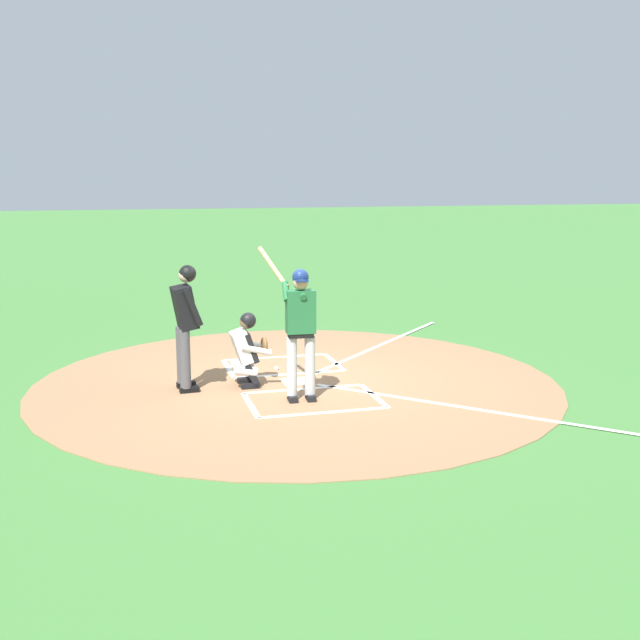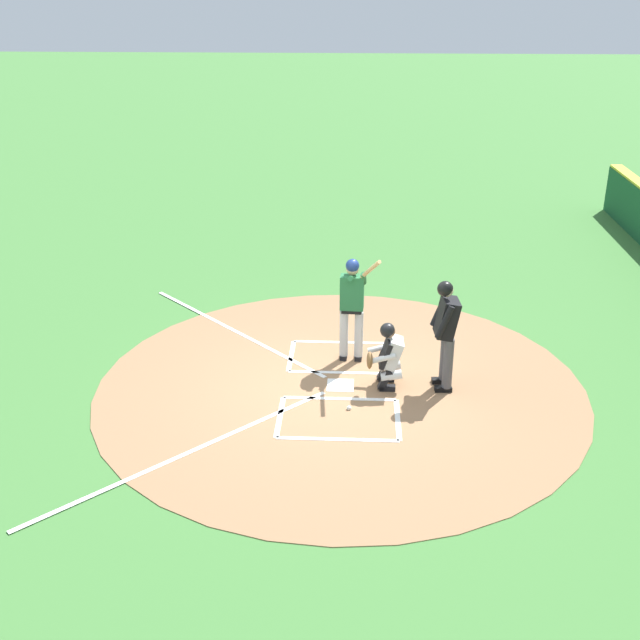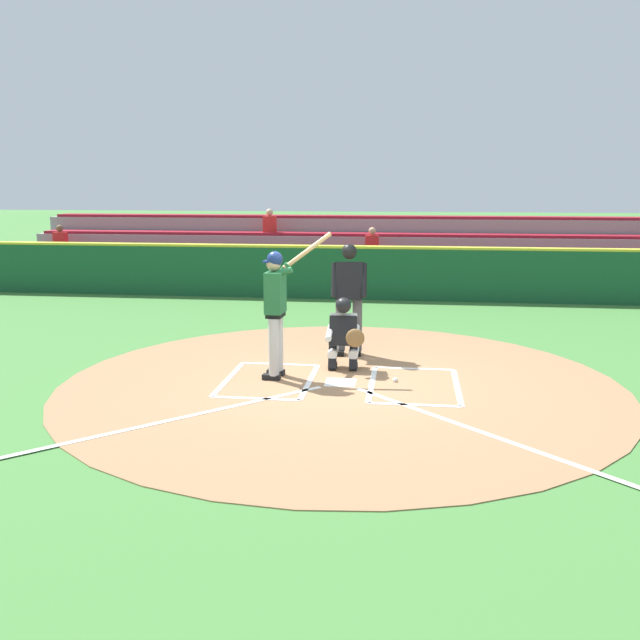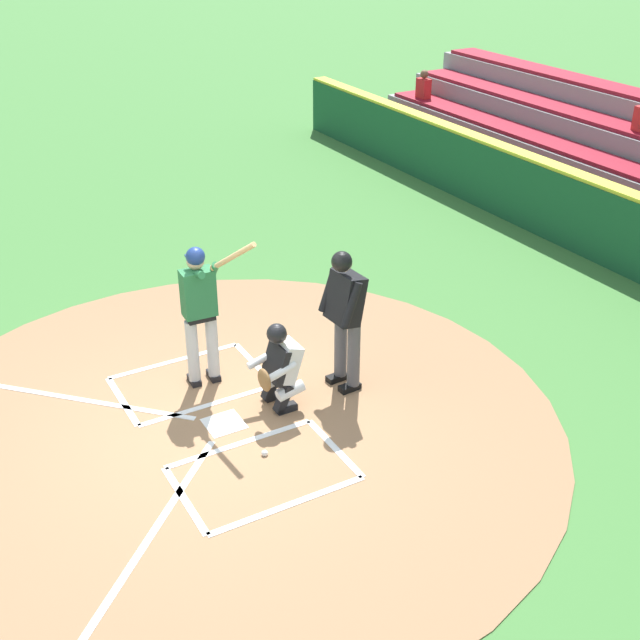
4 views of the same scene
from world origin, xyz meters
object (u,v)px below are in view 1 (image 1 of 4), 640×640
at_px(plate_umpire, 185,319).
at_px(baseball, 276,368).
at_px(catcher, 247,348).
at_px(batter, 300,324).

height_order(plate_umpire, baseball, plate_umpire).
distance_m(catcher, plate_umpire, 1.03).
height_order(batter, baseball, batter).
relative_size(batter, baseball, 28.76).
xyz_separation_m(batter, baseball, (-1.74, 0.02, -1.06)).
xyz_separation_m(catcher, plate_umpire, (0.01, -0.91, 0.49)).
distance_m(plate_umpire, baseball, 2.01).
bearing_deg(catcher, batter, 32.22).
bearing_deg(baseball, plate_umpire, -61.87).
distance_m(batter, baseball, 2.04).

